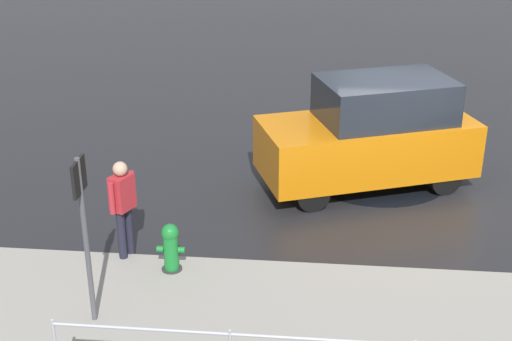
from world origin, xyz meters
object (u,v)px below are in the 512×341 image
pedestrian (123,202)px  fire_hydrant (171,249)px  sign_post (83,218)px  moving_hatchback (371,134)px

pedestrian → fire_hydrant: bearing=155.9°
pedestrian → sign_post: sign_post is taller
pedestrian → sign_post: size_ratio=0.68×
sign_post → fire_hydrant: bearing=-120.6°
fire_hydrant → sign_post: size_ratio=0.33×
sign_post → moving_hatchback: bearing=-129.4°
pedestrian → sign_post: bearing=89.8°
sign_post → pedestrian: bearing=-90.2°
fire_hydrant → pedestrian: bearing=-24.1°
fire_hydrant → pedestrian: size_ratio=0.50×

